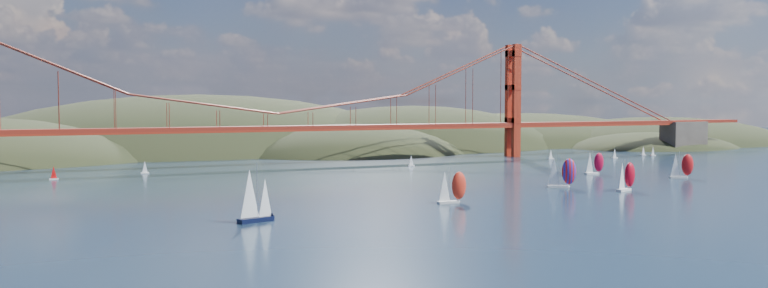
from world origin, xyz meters
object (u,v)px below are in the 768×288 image
racer_1 (626,176)px  sloop_navy (254,196)px  racer_2 (681,165)px  racer_3 (594,163)px  racer_rwb (561,172)px  racer_0 (451,187)px

racer_1 → sloop_navy: bearing=167.3°
racer_1 → racer_2: 49.11m
sloop_navy → racer_1: sloop_navy is taller
racer_3 → racer_rwb: (-38.87, -30.10, 0.66)m
racer_0 → racer_3: racer_0 is taller
racer_1 → racer_0: bearing=164.3°
racer_1 → racer_rwb: (-12.61, 14.96, 0.37)m
racer_3 → sloop_navy: bearing=-156.2°
sloop_navy → racer_2: sloop_navy is taller
racer_3 → racer_rwb: size_ratio=0.87×
racer_2 → racer_1: bearing=-133.6°
sloop_navy → racer_rwb: (105.40, 25.31, -0.91)m
sloop_navy → racer_0: sloop_navy is taller
racer_2 → racer_rwb: racer_rwb is taller
racer_2 → racer_rwb: size_ratio=0.93×
sloop_navy → racer_1: bearing=-12.1°
racer_3 → racer_rwb: racer_rwb is taller
sloop_navy → racer_2: size_ratio=1.36×
racer_1 → racer_2: bearing=7.3°
sloop_navy → racer_rwb: 108.41m
sloop_navy → racer_2: 165.49m
racer_0 → racer_rwb: (49.58, 17.11, 0.44)m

